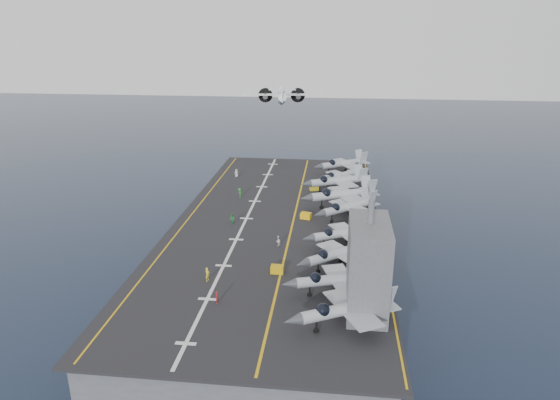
# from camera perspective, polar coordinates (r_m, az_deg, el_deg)

# --- Properties ---
(ground) EXTENTS (500.00, 500.00, 0.00)m
(ground) POSITION_cam_1_polar(r_m,az_deg,el_deg) (98.92, -0.26, -7.89)
(ground) COLOR #142135
(ground) RESTS_ON ground
(hull) EXTENTS (36.00, 90.00, 10.00)m
(hull) POSITION_cam_1_polar(r_m,az_deg,el_deg) (96.74, -0.27, -5.26)
(hull) COLOR #56595E
(hull) RESTS_ON ground
(flight_deck) EXTENTS (38.00, 92.00, 0.40)m
(flight_deck) POSITION_cam_1_polar(r_m,az_deg,el_deg) (94.71, -0.27, -2.39)
(flight_deck) COLOR black
(flight_deck) RESTS_ON hull
(foul_line) EXTENTS (0.35, 90.00, 0.02)m
(foul_line) POSITION_cam_1_polar(r_m,az_deg,el_deg) (94.34, 1.54, -2.34)
(foul_line) COLOR gold
(foul_line) RESTS_ON flight_deck
(landing_centerline) EXTENTS (0.50, 90.00, 0.02)m
(landing_centerline) POSITION_cam_1_polar(r_m,az_deg,el_deg) (95.47, -3.85, -2.11)
(landing_centerline) COLOR silver
(landing_centerline) RESTS_ON flight_deck
(deck_edge_port) EXTENTS (0.25, 90.00, 0.02)m
(deck_edge_port) POSITION_cam_1_polar(r_m,az_deg,el_deg) (97.96, -10.20, -1.82)
(deck_edge_port) COLOR gold
(deck_edge_port) RESTS_ON flight_deck
(deck_edge_stbd) EXTENTS (0.25, 90.00, 0.02)m
(deck_edge_stbd) POSITION_cam_1_polar(r_m,az_deg,el_deg) (94.41, 10.96, -2.69)
(deck_edge_stbd) COLOR gold
(deck_edge_stbd) RESTS_ON flight_deck
(island_superstructure) EXTENTS (5.00, 10.00, 15.00)m
(island_superstructure) POSITION_cam_1_polar(r_m,az_deg,el_deg) (63.72, 10.07, -6.36)
(island_superstructure) COLOR #56595E
(island_superstructure) RESTS_ON flight_deck
(fighter_jet_0) EXTENTS (17.20, 15.18, 5.00)m
(fighter_jet_0) POSITION_cam_1_polar(r_m,az_deg,el_deg) (62.26, 7.62, -12.11)
(fighter_jet_0) COLOR #929AA0
(fighter_jet_0) RESTS_ON flight_deck
(fighter_jet_1) EXTENTS (15.60, 12.71, 4.68)m
(fighter_jet_1) POSITION_cam_1_polar(r_m,az_deg,el_deg) (68.97, 6.48, -8.89)
(fighter_jet_1) COLOR gray
(fighter_jet_1) RESTS_ON flight_deck
(fighter_jet_2) EXTENTS (16.43, 15.73, 4.76)m
(fighter_jet_2) POSITION_cam_1_polar(r_m,az_deg,el_deg) (76.32, 6.72, -5.97)
(fighter_jet_2) COLOR gray
(fighter_jet_2) RESTS_ON flight_deck
(fighter_jet_3) EXTENTS (15.92, 13.97, 4.63)m
(fighter_jet_3) POSITION_cam_1_polar(r_m,az_deg,el_deg) (83.82, 7.34, -3.67)
(fighter_jet_3) COLOR #949CA3
(fighter_jet_3) RESTS_ON flight_deck
(fighter_jet_4) EXTENTS (17.04, 16.49, 4.96)m
(fighter_jet_4) POSITION_cam_1_polar(r_m,az_deg,el_deg) (95.32, 7.81, -0.71)
(fighter_jet_4) COLOR gray
(fighter_jet_4) RESTS_ON flight_deck
(fighter_jet_5) EXTENTS (19.16, 16.50, 5.61)m
(fighter_jet_5) POSITION_cam_1_polar(r_m,az_deg,el_deg) (101.45, 7.15, 0.75)
(fighter_jet_5) COLOR #949BA3
(fighter_jet_5) RESTS_ON flight_deck
(fighter_jet_6) EXTENTS (18.25, 15.72, 5.34)m
(fighter_jet_6) POSITION_cam_1_polar(r_m,az_deg,el_deg) (110.62, 6.62, 2.27)
(fighter_jet_6) COLOR gray
(fighter_jet_6) RESTS_ON flight_deck
(fighter_jet_7) EXTENTS (15.59, 15.28, 4.55)m
(fighter_jet_7) POSITION_cam_1_polar(r_m,az_deg,el_deg) (116.04, 6.90, 2.87)
(fighter_jet_7) COLOR gray
(fighter_jet_7) RESTS_ON flight_deck
(fighter_jet_8) EXTENTS (17.77, 16.17, 5.14)m
(fighter_jet_8) POSITION_cam_1_polar(r_m,az_deg,el_deg) (125.33, 7.24, 4.22)
(fighter_jet_8) COLOR #A0AAB1
(fighter_jet_8) RESTS_ON flight_deck
(tow_cart_a) EXTENTS (1.93, 1.26, 1.15)m
(tow_cart_a) POSITION_cam_1_polar(r_m,az_deg,el_deg) (74.80, -0.32, -7.91)
(tow_cart_a) COLOR #CB9B0C
(tow_cart_a) RESTS_ON flight_deck
(tow_cart_b) EXTENTS (2.24, 1.76, 1.18)m
(tow_cart_b) POSITION_cam_1_polar(r_m,az_deg,el_deg) (95.14, 2.98, -1.81)
(tow_cart_b) COLOR #E9B10B
(tow_cart_b) RESTS_ON flight_deck
(tow_cart_c) EXTENTS (2.18, 1.77, 1.13)m
(tow_cart_c) POSITION_cam_1_polar(r_m,az_deg,el_deg) (111.79, 3.92, 1.41)
(tow_cart_c) COLOR gold
(tow_cart_c) RESTS_ON flight_deck
(crew_1) EXTENTS (1.20, 1.43, 2.02)m
(crew_1) POSITION_cam_1_polar(r_m,az_deg,el_deg) (73.20, -8.29, -8.40)
(crew_1) COLOR yellow
(crew_1) RESTS_ON flight_deck
(crew_2) EXTENTS (1.27, 1.42, 1.98)m
(crew_2) POSITION_cam_1_polar(r_m,az_deg,el_deg) (92.75, -5.49, -2.17)
(crew_2) COLOR green
(crew_2) RESTS_ON flight_deck
(crew_3) EXTENTS (1.13, 1.36, 1.94)m
(crew_3) POSITION_cam_1_polar(r_m,az_deg,el_deg) (107.20, -4.63, 0.83)
(crew_3) COLOR green
(crew_3) RESTS_ON flight_deck
(crew_5) EXTENTS (1.32, 1.02, 1.96)m
(crew_5) POSITION_cam_1_polar(r_m,az_deg,el_deg) (121.86, -4.99, 3.10)
(crew_5) COLOR silver
(crew_5) RESTS_ON flight_deck
(crew_6) EXTENTS (0.93, 1.17, 1.70)m
(crew_6) POSITION_cam_1_polar(r_m,az_deg,el_deg) (67.63, -7.23, -10.98)
(crew_6) COLOR #B21919
(crew_6) RESTS_ON flight_deck
(crew_7) EXTENTS (1.19, 1.31, 1.82)m
(crew_7) POSITION_cam_1_polar(r_m,az_deg,el_deg) (83.27, -0.23, -4.71)
(crew_7) COLOR silver
(crew_7) RESTS_ON flight_deck
(transport_plane) EXTENTS (24.61, 18.34, 5.39)m
(transport_plane) POSITION_cam_1_polar(r_m,az_deg,el_deg) (144.22, 0.20, 11.44)
(transport_plane) COLOR white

